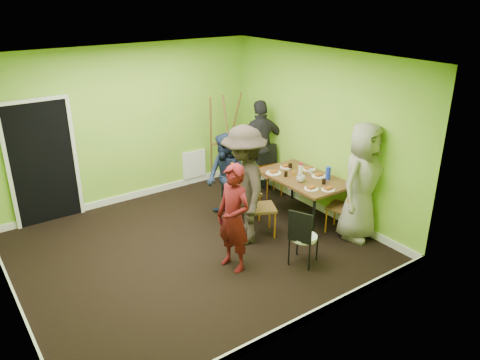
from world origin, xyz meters
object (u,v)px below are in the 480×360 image
Objects in this scene: chair_front_end at (346,203)px; easel at (224,140)px; person_front_end at (362,182)px; person_left_near at (244,186)px; chair_left_far at (240,188)px; chair_back_end at (267,160)px; orange_bottle at (293,174)px; dining_table at (303,180)px; thermos at (301,170)px; chair_bentwood at (302,235)px; chair_left_near at (257,202)px; person_left_far at (226,178)px; person_back_end at (261,146)px; person_standing at (234,218)px; blue_bottle at (328,173)px.

easel reaches higher than chair_front_end.
person_left_near is at bearing 139.87° from person_front_end.
chair_left_far is 1.70m from easel.
chair_front_end is at bearing 100.17° from chair_back_end.
chair_left_far is 13.38× the size of orange_bottle.
dining_table is 0.17m from thermos.
chair_bentwood is 3.27m from easel.
chair_left_near is at bearing 128.29° from chair_front_end.
person_left_far reaches higher than dining_table.
person_back_end is (0.41, -0.67, -0.02)m from easel.
chair_bentwood is 1.15m from person_left_near.
chair_left_near is 0.54× the size of person_left_near.
person_standing is at bearing -156.80° from orange_bottle.
chair_front_end is 0.46m from person_front_end.
person_left_far is (-1.08, 0.63, -0.10)m from thermos.
chair_left_far is 0.93m from orange_bottle.
person_back_end is (1.17, 2.49, 0.40)m from chair_bentwood.
dining_table is 0.19m from orange_bottle.
chair_left_near is at bearing -169.39° from orange_bottle.
chair_back_end is at bearing 153.47° from person_left_near.
person_front_end is at bearing 78.06° from chair_left_near.
person_standing is 1.49m from person_left_far.
person_standing is 0.83× the size of person_left_near.
chair_bentwood is 0.47× the size of person_front_end.
chair_back_end is (0.19, 1.20, -0.04)m from dining_table.
chair_bentwood is 1.54m from blue_bottle.
dining_table is at bearing 97.29° from person_standing.
easel is at bearing 96.90° from dining_table.
blue_bottle is 0.12× the size of person_left_near.
thermos is at bearing 83.97° from chair_front_end.
easel is at bearing 96.83° from thermos.
person_left_near is 0.99× the size of person_front_end.
person_back_end is (1.25, 0.68, 0.13)m from person_left_far.
person_left_far is at bearing 111.73° from chair_front_end.
chair_bentwood is at bearing 175.65° from person_front_end.
person_standing is 0.78m from person_left_near.
dining_table is 1.43× the size of chair_left_far.
chair_left_far is 1.46m from blue_bottle.
person_back_end is (0.16, 1.38, 0.19)m from dining_table.
easel reaches higher than orange_bottle.
person_left_near reaches higher than blue_bottle.
person_standing is (-2.07, -0.29, -0.09)m from blue_bottle.
chair_back_end is 0.98m from easel.
person_back_end reaches higher than orange_bottle.
blue_bottle is (0.50, -2.35, -0.04)m from easel.
orange_bottle is 0.05× the size of person_left_far.
person_left_far is (-0.17, 0.18, 0.16)m from chair_left_far.
person_front_end reaches higher than chair_left_near.
person_left_near is at bearing -169.90° from orange_bottle.
thermos is (0.24, -1.98, -0.05)m from easel.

